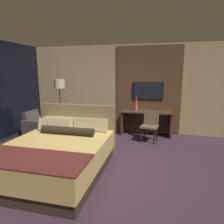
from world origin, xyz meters
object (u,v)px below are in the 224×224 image
desk (146,119)px  floor_lamp (60,88)px  tv (148,91)px  armchair_by_window (40,128)px  desk_chair (150,123)px  bed (57,154)px  vase_tall (136,103)px

desk → floor_lamp: bearing=-172.3°
tv → armchair_by_window: size_ratio=1.18×
desk_chair → tv: bearing=110.8°
tv → floor_lamp: 2.80m
bed → desk: bearing=61.5°
desk → vase_tall: (-0.34, 0.07, 0.49)m
armchair_by_window → floor_lamp: size_ratio=0.47×
bed → desk: bed is taller
bed → desk_chair: (1.69, 2.28, 0.17)m
desk_chair → floor_lamp: size_ratio=0.51×
desk → desk_chair: desk_chair is taller
tv → vase_tall: bearing=-155.7°
tv → bed: bearing=-116.8°
desk → tv: tv is taller
desk → vase_tall: vase_tall is taller
vase_tall → desk_chair: bearing=-51.9°
vase_tall → floor_lamp: bearing=-169.6°
bed → armchair_by_window: size_ratio=2.81×
bed → desk: (1.54, 2.83, 0.15)m
bed → armchair_by_window: (-1.58, 1.81, -0.08)m
desk → armchair_by_window: bearing=-161.9°
bed → floor_lamp: floor_lamp is taller
desk_chair → floor_lamp: (-2.88, 0.18, 0.92)m
bed → tv: (1.54, 3.05, 1.01)m
floor_lamp → desk: bearing=7.7°
bed → desk_chair: size_ratio=2.57×
tv → armchair_by_window: bearing=-158.3°
bed → floor_lamp: bearing=115.9°
desk → tv: 0.89m
armchair_by_window → bed: bearing=-135.8°
tv → floor_lamp: size_ratio=0.55×
tv → desk_chair: size_ratio=1.07×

